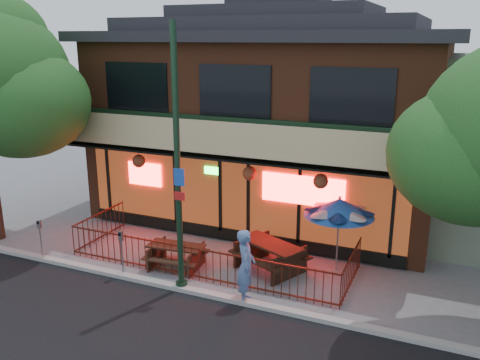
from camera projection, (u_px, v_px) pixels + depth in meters
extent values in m
plane|color=gray|center=(189.00, 282.00, 14.19)|extent=(80.00, 80.00, 0.00)
cube|color=#999993|center=(180.00, 288.00, 13.73)|extent=(80.00, 0.25, 0.12)
cube|color=brown|center=(277.00, 127.00, 19.66)|extent=(12.00, 8.00, 6.50)
cube|color=#59230F|center=(235.00, 195.00, 16.55)|extent=(11.00, 0.06, 2.60)
cube|color=#FF0C0C|center=(303.00, 190.00, 15.48)|extent=(2.60, 0.04, 0.90)
cube|color=#FF0C0C|center=(145.00, 174.00, 17.68)|extent=(1.30, 0.04, 0.80)
cube|color=tan|center=(228.00, 140.00, 15.61)|extent=(12.20, 1.33, 1.26)
cube|color=black|center=(136.00, 87.00, 17.01)|extent=(2.40, 0.06, 1.60)
cube|color=black|center=(234.00, 91.00, 15.64)|extent=(2.40, 0.06, 1.60)
cube|color=black|center=(351.00, 96.00, 14.26)|extent=(2.40, 0.06, 1.60)
cube|color=black|center=(235.00, 235.00, 16.90)|extent=(11.00, 0.12, 0.40)
cube|color=#FFC672|center=(417.00, 189.00, 14.03)|extent=(0.18, 0.18, 0.32)
cube|color=#46180F|center=(191.00, 248.00, 14.10)|extent=(8.40, 0.04, 0.04)
cube|color=#46180F|center=(192.00, 275.00, 14.33)|extent=(8.40, 0.04, 0.04)
cube|color=#46180F|center=(99.00, 214.00, 16.86)|extent=(0.04, 2.60, 0.04)
cube|color=#46180F|center=(352.00, 255.00, 13.65)|extent=(0.04, 2.60, 0.04)
cylinder|color=#46180F|center=(192.00, 263.00, 14.23)|extent=(0.02, 0.02, 1.00)
cylinder|color=#16311E|center=(177.00, 164.00, 12.88)|extent=(0.16, 0.16, 7.00)
cylinder|color=#16311E|center=(182.00, 285.00, 13.81)|extent=(0.32, 0.32, 0.20)
cube|color=#194CB2|center=(179.00, 177.00, 12.78)|extent=(0.30, 0.02, 0.45)
cube|color=red|center=(180.00, 196.00, 12.92)|extent=(0.30, 0.02, 0.22)
cube|color=#392014|center=(157.00, 254.00, 15.21)|extent=(0.17, 1.20, 0.68)
cube|color=#392014|center=(196.00, 259.00, 14.82)|extent=(0.17, 1.20, 0.68)
cube|color=#392014|center=(176.00, 246.00, 14.92)|extent=(1.72, 0.85, 0.06)
cube|color=#392014|center=(169.00, 262.00, 14.53)|extent=(1.68, 0.41, 0.05)
cube|color=#392014|center=(183.00, 248.00, 15.46)|extent=(1.68, 0.41, 0.05)
cube|color=black|center=(252.00, 249.00, 15.39)|extent=(0.67, 1.33, 0.82)
cube|color=black|center=(290.00, 265.00, 14.28)|extent=(0.67, 1.33, 0.82)
cube|color=black|center=(270.00, 244.00, 14.72)|extent=(2.16, 1.59, 0.07)
cube|color=black|center=(255.00, 260.00, 14.42)|extent=(1.94, 1.12, 0.06)
cube|color=black|center=(284.00, 249.00, 15.20)|extent=(1.94, 1.12, 0.06)
cylinder|color=gray|center=(338.00, 237.00, 14.65)|extent=(0.05, 0.05, 2.09)
cone|color=#1A4590|center=(339.00, 207.00, 14.40)|extent=(2.00, 2.00, 0.52)
sphere|color=gray|center=(340.00, 198.00, 14.33)|extent=(0.09, 0.09, 0.09)
imported|color=#5272A5|center=(246.00, 266.00, 12.89)|extent=(0.70, 0.84, 1.98)
cylinder|color=gray|center=(122.00, 258.00, 14.41)|extent=(0.05, 0.05, 1.11)
cube|color=gray|center=(121.00, 236.00, 14.23)|extent=(0.13, 0.11, 0.28)
cube|color=black|center=(119.00, 234.00, 14.17)|extent=(0.08, 0.01, 0.10)
cylinder|color=gray|center=(41.00, 243.00, 15.57)|extent=(0.05, 0.05, 1.02)
cube|color=gray|center=(39.00, 224.00, 15.40)|extent=(0.14, 0.13, 0.26)
cube|color=black|center=(38.00, 223.00, 15.35)|extent=(0.07, 0.03, 0.09)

